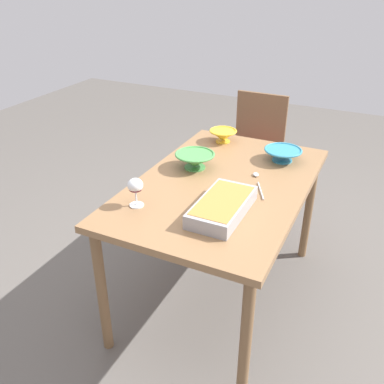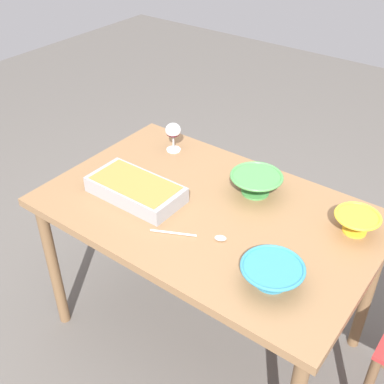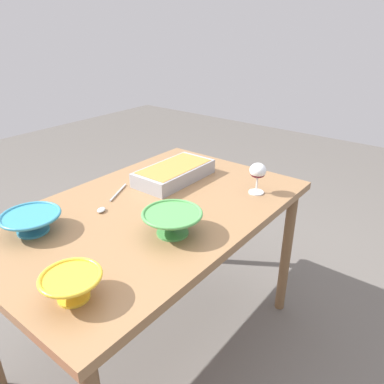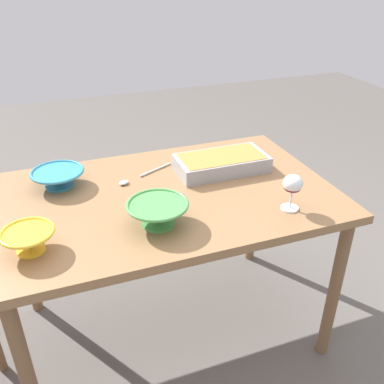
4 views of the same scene
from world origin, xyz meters
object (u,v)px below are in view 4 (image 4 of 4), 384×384
Objects in this scene: dining_table at (168,210)px; serving_bowl at (158,213)px; casserole_dish at (221,162)px; mixing_bowl at (29,240)px; serving_spoon at (136,177)px; small_bowl at (58,177)px; wine_glass at (293,186)px.

dining_table is 0.26m from serving_bowl.
dining_table is 0.33m from casserole_dish.
mixing_bowl reaches higher than serving_spoon.
serving_spoon reaches higher than dining_table.
small_bowl is (-0.12, -0.41, -0.00)m from mixing_bowl.
wine_glass is at bearing 145.55° from dining_table.
serving_bowl reaches higher than serving_spoon.
serving_bowl is 0.37m from serving_spoon.
dining_table is at bearing 152.66° from small_bowl.
dining_table is at bearing 21.85° from casserole_dish.
mixing_bowl is at bearing -3.84° from wine_glass.
casserole_dish is 1.85× the size of small_bowl.
wine_glass reaches higher than mixing_bowl.
serving_bowl is (0.09, 0.20, 0.13)m from dining_table.
serving_bowl is at bearing 126.56° from small_bowl.
wine_glass is 0.40m from casserole_dish.
casserole_dish is at bearing 172.86° from serving_spoon.
serving_bowl is at bearing 64.98° from dining_table.
small_bowl is at bearing -53.44° from serving_bowl.
mixing_bowl reaches higher than small_bowl.
wine_glass is at bearing 172.10° from serving_bowl.
small_bowl is (0.40, -0.21, 0.12)m from dining_table.
serving_bowl is (-0.30, 0.41, 0.01)m from small_bowl.
wine_glass is (-0.39, 0.27, 0.18)m from dining_table.
small_bowl is (0.68, -0.09, 0.00)m from casserole_dish.
serving_bowl reaches higher than casserole_dish.
serving_spoon is at bearing -91.32° from serving_bowl.
dining_table is at bearing -115.02° from serving_bowl.
serving_bowl is at bearing -7.90° from wine_glass.
mixing_bowl is at bearing 21.95° from dining_table.
wine_glass is 0.82× the size of mixing_bowl.
dining_table is 6.19× the size of small_bowl.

